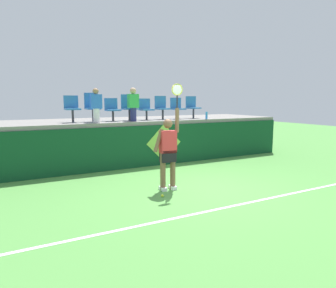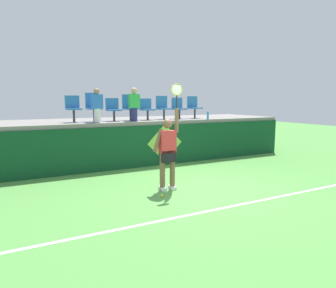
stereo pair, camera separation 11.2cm
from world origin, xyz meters
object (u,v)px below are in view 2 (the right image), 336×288
(stadium_chair_6, at_px, (178,107))
(spectator_1, at_px, (134,104))
(stadium_chair_2, at_px, (113,108))
(spectator_0, at_px, (97,105))
(tennis_player, at_px, (168,150))
(water_bottle, at_px, (208,115))
(stadium_chair_1, at_px, (93,106))
(stadium_chair_5, at_px, (163,107))
(stadium_chair_4, at_px, (147,108))
(stadium_chair_0, at_px, (73,107))
(stadium_chair_3, at_px, (130,106))
(tennis_ball, at_px, (162,196))
(stadium_chair_7, at_px, (194,106))

(stadium_chair_6, xyz_separation_m, spectator_1, (-1.91, -0.42, 0.15))
(stadium_chair_2, distance_m, spectator_0, 0.80)
(tennis_player, bearing_deg, stadium_chair_6, 56.69)
(water_bottle, relative_size, stadium_chair_6, 0.35)
(stadium_chair_1, relative_size, stadium_chair_5, 1.10)
(stadium_chair_1, relative_size, stadium_chair_4, 1.24)
(water_bottle, distance_m, stadium_chair_0, 4.64)
(spectator_1, bearing_deg, stadium_chair_0, 167.43)
(stadium_chair_4, bearing_deg, stadium_chair_5, 0.71)
(stadium_chair_3, bearing_deg, stadium_chair_4, -0.89)
(stadium_chair_0, distance_m, stadium_chair_2, 1.29)
(stadium_chair_3, height_order, stadium_chair_5, stadium_chair_3)
(stadium_chair_3, relative_size, stadium_chair_5, 1.05)
(stadium_chair_5, bearing_deg, stadium_chair_1, 179.92)
(spectator_0, bearing_deg, water_bottle, -4.44)
(tennis_ball, height_order, spectator_1, spectator_1)
(tennis_player, xyz_separation_m, stadium_chair_0, (-1.47, 3.52, 0.96))
(water_bottle, height_order, stadium_chair_2, stadium_chair_2)
(tennis_player, relative_size, stadium_chair_2, 3.38)
(stadium_chair_1, xyz_separation_m, stadium_chair_6, (3.15, -0.01, -0.08))
(stadium_chair_1, bearing_deg, stadium_chair_4, -0.35)
(spectator_0, bearing_deg, stadium_chair_2, 33.97)
(stadium_chair_1, xyz_separation_m, spectator_0, (-0.00, -0.45, 0.03))
(tennis_ball, height_order, stadium_chair_1, stadium_chair_1)
(stadium_chair_2, height_order, stadium_chair_6, stadium_chair_6)
(stadium_chair_4, bearing_deg, stadium_chair_2, 179.97)
(stadium_chair_0, bearing_deg, tennis_player, -67.30)
(stadium_chair_5, bearing_deg, spectator_1, -161.65)
(water_bottle, bearing_deg, stadium_chair_7, 98.93)
(stadium_chair_4, relative_size, stadium_chair_5, 0.89)
(water_bottle, xyz_separation_m, spectator_1, (-2.70, 0.33, 0.44))
(spectator_0, bearing_deg, stadium_chair_3, 20.10)
(tennis_player, distance_m, spectator_0, 3.34)
(water_bottle, distance_m, stadium_chair_6, 1.13)
(tennis_player, xyz_separation_m, tennis_ball, (-0.39, -0.45, -0.94))
(stadium_chair_0, bearing_deg, spectator_0, -35.13)
(stadium_chair_1, bearing_deg, stadium_chair_3, -0.07)
(stadium_chair_1, bearing_deg, water_bottle, -10.93)
(stadium_chair_0, height_order, stadium_chair_7, same)
(stadium_chair_4, relative_size, stadium_chair_7, 0.89)
(stadium_chair_3, distance_m, spectator_1, 0.43)
(stadium_chair_5, distance_m, stadium_chair_6, 0.64)
(stadium_chair_0, bearing_deg, tennis_ball, -74.77)
(tennis_player, relative_size, stadium_chair_4, 3.43)
(water_bottle, height_order, stadium_chair_6, stadium_chair_6)
(tennis_player, relative_size, stadium_chair_6, 3.27)
(stadium_chair_5, bearing_deg, spectator_0, -169.81)
(stadium_chair_1, xyz_separation_m, stadium_chair_5, (2.51, -0.00, -0.05))
(stadium_chair_4, xyz_separation_m, stadium_chair_6, (1.28, 0.00, 0.02))
(tennis_player, xyz_separation_m, spectator_1, (0.40, 3.10, 1.06))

